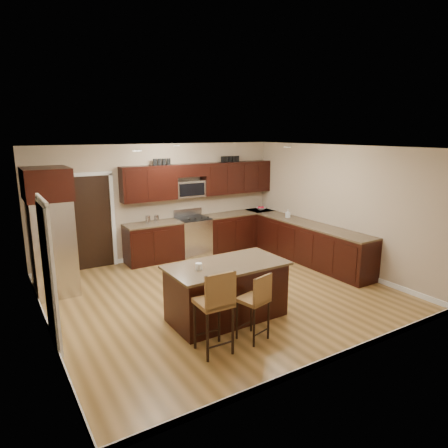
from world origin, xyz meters
TOP-DOWN VIEW (x-y plane):
  - floor at (0.00, 0.00)m, footprint 6.00×6.00m
  - ceiling at (0.00, 0.00)m, footprint 6.00×6.00m
  - wall_back at (0.00, 2.75)m, footprint 6.00×0.00m
  - wall_left at (-3.00, 0.00)m, footprint 0.00×5.50m
  - wall_right at (3.00, 0.00)m, footprint 0.00×5.50m
  - base_cabinets at (1.90, 1.45)m, footprint 4.02×3.96m
  - upper_cabinets at (1.04, 2.58)m, footprint 4.00×0.33m
  - range at (0.68, 2.45)m, footprint 0.76×0.64m
  - microwave at (0.68, 2.60)m, footprint 0.76×0.31m
  - doorway at (-1.65, 2.73)m, footprint 0.85×0.03m
  - pantry_door at (-2.98, -0.30)m, footprint 0.03×0.80m
  - letter_decor at (0.90, 2.58)m, footprint 2.20×0.03m
  - island at (-0.44, -0.91)m, footprint 1.93×1.03m
  - stool_left at (-1.14, -1.76)m, footprint 0.46×0.46m
  - stool_mid at (-0.46, -1.75)m, footprint 0.46×0.46m
  - refrigerator at (-2.62, 1.69)m, footprint 0.79×0.95m
  - floor_mat at (0.74, 1.60)m, footprint 1.12×0.86m
  - fruit_bowl at (2.74, 2.45)m, footprint 0.32×0.32m
  - soap_bottle at (2.70, 1.30)m, footprint 0.11×0.12m
  - canister_tall at (-0.46, 2.45)m, footprint 0.12×0.12m
  - canister_short at (-0.25, 2.45)m, footprint 0.11×0.11m
  - island_jar at (-0.94, -0.91)m, footprint 0.10×0.10m

SIDE VIEW (x-z plane):
  - floor at x=0.00m, z-range 0.00..0.00m
  - floor_mat at x=0.74m, z-range 0.00..0.01m
  - island at x=-0.44m, z-range -0.03..0.89m
  - base_cabinets at x=1.90m, z-range 0.00..0.92m
  - range at x=0.68m, z-range -0.08..1.03m
  - stool_mid at x=-0.46m, z-range 0.13..1.14m
  - stool_left at x=-1.14m, z-range 0.15..1.35m
  - fruit_bowl at x=2.74m, z-range 0.92..0.98m
  - island_jar at x=-0.94m, z-range 0.92..1.02m
  - canister_short at x=-0.25m, z-range 0.92..1.09m
  - canister_tall at x=-0.46m, z-range 0.92..1.11m
  - pantry_door at x=-2.98m, z-range 0.00..2.04m
  - soap_bottle at x=2.70m, z-range 0.92..1.12m
  - doorway at x=-1.65m, z-range 0.00..2.06m
  - refrigerator at x=-2.62m, z-range 0.03..2.38m
  - wall_back at x=0.00m, z-range -1.65..4.35m
  - wall_left at x=-3.00m, z-range -1.40..4.10m
  - wall_right at x=3.00m, z-range -1.40..4.10m
  - microwave at x=0.68m, z-range 1.42..1.82m
  - upper_cabinets at x=1.04m, z-range 1.44..2.24m
  - letter_decor at x=0.90m, z-range 2.22..2.37m
  - ceiling at x=0.00m, z-range 2.70..2.70m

